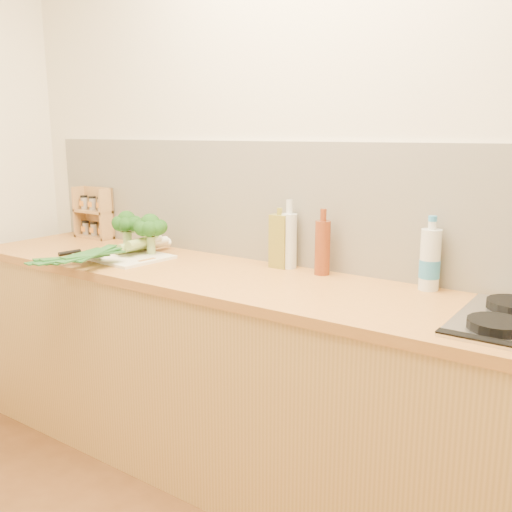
# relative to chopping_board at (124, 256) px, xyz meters

# --- Properties ---
(room_shell) EXTENTS (3.50, 3.50, 3.50)m
(room_shell) POSITION_rel_chopping_board_xyz_m (0.81, 0.32, 0.26)
(room_shell) COLOR beige
(room_shell) RESTS_ON ground
(counter) EXTENTS (3.20, 0.62, 0.90)m
(counter) POSITION_rel_chopping_board_xyz_m (0.81, 0.03, -0.46)
(counter) COLOR tan
(counter) RESTS_ON ground
(chopping_board) EXTENTS (0.44, 0.34, 0.01)m
(chopping_board) POSITION_rel_chopping_board_xyz_m (0.00, 0.00, 0.00)
(chopping_board) COLOR silver
(chopping_board) RESTS_ON counter
(broccoli_left) EXTENTS (0.15, 0.15, 0.19)m
(broccoli_left) POSITION_rel_chopping_board_xyz_m (-0.08, 0.10, 0.14)
(broccoli_left) COLOR #8AA661
(broccoli_left) RESTS_ON chopping_board
(broccoli_right) EXTENTS (0.16, 0.16, 0.19)m
(broccoli_right) POSITION_rel_chopping_board_xyz_m (0.09, 0.09, 0.13)
(broccoli_right) COLOR #8AA661
(broccoli_right) RESTS_ON chopping_board
(leek_front) EXTENTS (0.20, 0.72, 0.04)m
(leek_front) POSITION_rel_chopping_board_xyz_m (-0.02, -0.01, 0.03)
(leek_front) COLOR white
(leek_front) RESTS_ON chopping_board
(leek_mid) EXTENTS (0.12, 0.71, 0.04)m
(leek_mid) POSITION_rel_chopping_board_xyz_m (0.03, -0.04, 0.05)
(leek_mid) COLOR white
(leek_mid) RESTS_ON chopping_board
(leek_back) EXTENTS (0.13, 0.64, 0.04)m
(leek_back) POSITION_rel_chopping_board_xyz_m (0.08, -0.06, 0.07)
(leek_back) COLOR white
(leek_back) RESTS_ON chopping_board
(chefs_knife) EXTENTS (0.07, 0.28, 0.02)m
(chefs_knife) POSITION_rel_chopping_board_xyz_m (-0.26, -0.07, 0.00)
(chefs_knife) COLOR silver
(chefs_knife) RESTS_ON counter
(spice_rack) EXTENTS (0.23, 0.09, 0.28)m
(spice_rack) POSITION_rel_chopping_board_xyz_m (-0.52, 0.27, 0.12)
(spice_rack) COLOR tan
(spice_rack) RESTS_ON counter
(oil_tin) EXTENTS (0.08, 0.05, 0.26)m
(oil_tin) POSITION_rel_chopping_board_xyz_m (0.71, 0.24, 0.11)
(oil_tin) COLOR olive
(oil_tin) RESTS_ON counter
(glass_bottle) EXTENTS (0.07, 0.07, 0.30)m
(glass_bottle) POSITION_rel_chopping_board_xyz_m (0.75, 0.26, 0.12)
(glass_bottle) COLOR silver
(glass_bottle) RESTS_ON counter
(amber_bottle) EXTENTS (0.06, 0.06, 0.27)m
(amber_bottle) POSITION_rel_chopping_board_xyz_m (0.92, 0.24, 0.11)
(amber_bottle) COLOR maroon
(amber_bottle) RESTS_ON counter
(water_bottle) EXTENTS (0.08, 0.08, 0.26)m
(water_bottle) POSITION_rel_chopping_board_xyz_m (1.36, 0.26, 0.10)
(water_bottle) COLOR silver
(water_bottle) RESTS_ON counter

